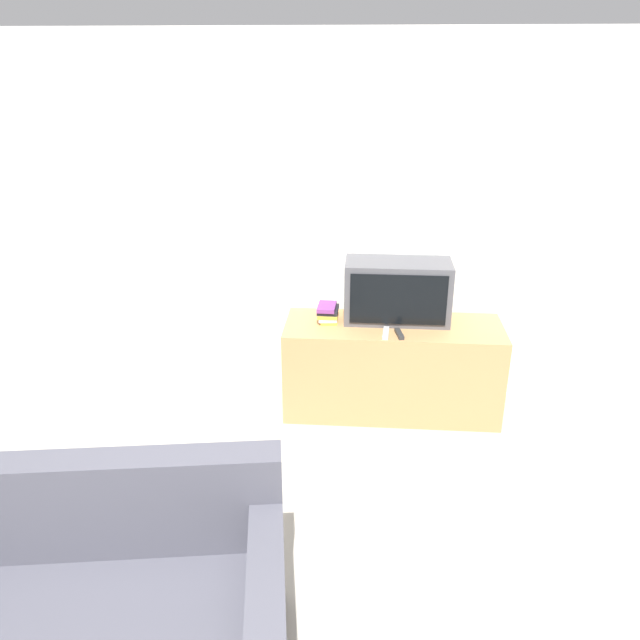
{
  "coord_description": "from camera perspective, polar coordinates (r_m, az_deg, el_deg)",
  "views": [
    {
      "loc": [
        0.49,
        -1.34,
        2.42
      ],
      "look_at": [
        0.2,
        2.4,
        0.83
      ],
      "focal_mm": 35.0,
      "sensor_mm": 36.0,
      "label": 1
    }
  ],
  "objects": [
    {
      "name": "wall_back",
      "position": [
        4.54,
        -1.92,
        8.7
      ],
      "size": [
        9.0,
        0.06,
        2.6
      ],
      "color": "white",
      "rests_on": "ground_plane"
    },
    {
      "name": "couch",
      "position": [
        3.0,
        -24.59,
        -24.41
      ],
      "size": [
        2.11,
        1.15,
        0.9
      ],
      "rotation": [
        0.0,
        0.0,
        0.15
      ],
      "color": "#474751",
      "rests_on": "ground_plane"
    },
    {
      "name": "television",
      "position": [
        4.43,
        7.09,
        2.62
      ],
      "size": [
        0.74,
        0.34,
        0.43
      ],
      "color": "#4C4C51",
      "rests_on": "tv_stand"
    },
    {
      "name": "remote_on_stand",
      "position": [
        4.25,
        6.04,
        -1.19
      ],
      "size": [
        0.05,
        0.18,
        0.02
      ],
      "rotation": [
        0.0,
        0.0,
        -0.07
      ],
      "color": "#B7B7B7",
      "rests_on": "tv_stand"
    },
    {
      "name": "book_stack",
      "position": [
        4.44,
        0.69,
        0.69
      ],
      "size": [
        0.16,
        0.22,
        0.12
      ],
      "color": "gold",
      "rests_on": "tv_stand"
    },
    {
      "name": "remote_secondary",
      "position": [
        4.25,
        7.26,
        -1.27
      ],
      "size": [
        0.06,
        0.16,
        0.02
      ],
      "rotation": [
        0.0,
        0.0,
        0.18
      ],
      "color": "#2D2D2D",
      "rests_on": "tv_stand"
    },
    {
      "name": "tv_stand",
      "position": [
        4.55,
        6.58,
        -4.37
      ],
      "size": [
        1.53,
        0.55,
        0.67
      ],
      "color": "tan",
      "rests_on": "ground_plane"
    }
  ]
}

